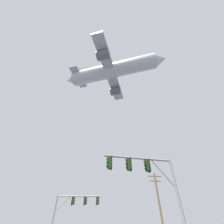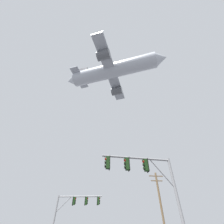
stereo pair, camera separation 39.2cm
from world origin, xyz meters
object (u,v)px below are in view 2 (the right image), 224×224
(signal_pole_near, at_px, (146,175))
(signal_pole_far, at_px, (75,206))
(utility_pole, at_px, (161,204))
(airplane, at_px, (113,71))

(signal_pole_near, height_order, signal_pole_far, signal_pole_near)
(signal_pole_far, relative_size, utility_pole, 0.65)
(signal_pole_near, height_order, utility_pole, utility_pole)
(utility_pole, distance_m, airplane, 34.34)
(signal_pole_near, xyz_separation_m, airplane, (-0.87, 15.06, 33.62))
(utility_pole, relative_size, airplane, 0.31)
(signal_pole_near, distance_m, utility_pole, 13.76)
(signal_pole_far, distance_m, utility_pole, 11.86)
(signal_pole_near, distance_m, airplane, 36.85)
(signal_pole_far, distance_m, airplane, 34.76)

